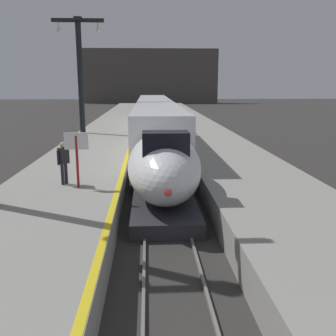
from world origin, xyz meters
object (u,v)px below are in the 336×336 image
object	(u,v)px
highspeed_train_main	(156,124)
passenger_mid_platform	(63,160)
departure_info_board	(77,149)
station_column_far	(80,65)

from	to	relation	value
highspeed_train_main	passenger_mid_platform	world-z (taller)	highspeed_train_main
departure_info_board	highspeed_train_main	bearing A→B (deg)	77.79
station_column_far	passenger_mid_platform	xyz separation A→B (m)	(1.98, -16.52, -4.40)
station_column_far	departure_info_board	size ratio (longest dim) A/B	4.22
passenger_mid_platform	station_column_far	bearing A→B (deg)	96.83
highspeed_train_main	departure_info_board	distance (m)	15.62
station_column_far	passenger_mid_platform	world-z (taller)	station_column_far
highspeed_train_main	station_column_far	size ratio (longest dim) A/B	4.22
highspeed_train_main	departure_info_board	xyz separation A→B (m)	(-3.30, -15.25, 0.63)
passenger_mid_platform	highspeed_train_main	bearing A→B (deg)	75.13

